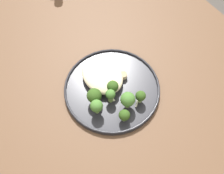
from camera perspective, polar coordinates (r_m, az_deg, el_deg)
The scene contains 18 objects.
ground at distance 1.51m, azimuth 1.44°, elevation -15.43°, with size 6.00×6.00×0.00m, color #47423D.
wooden_dining_table at distance 0.88m, azimuth 2.38°, elevation -5.29°, with size 1.40×1.00×0.74m.
dinner_plate at distance 0.82m, azimuth 0.00°, elevation -0.39°, with size 0.29×0.29×0.02m.
noodle_bed at distance 0.82m, azimuth -2.07°, elevation 2.54°, with size 0.14×0.11×0.04m.
seared_scallop_center_golden at distance 0.83m, azimuth 2.37°, elevation 2.45°, with size 0.02×0.02×0.02m.
seared_scallop_tilted_round at distance 0.82m, azimuth -4.23°, elevation 1.10°, with size 0.03×0.03×0.01m.
seared_scallop_rear_pale at distance 0.85m, azimuth -4.41°, elevation 3.98°, with size 0.03×0.03×0.01m.
seared_scallop_left_edge at distance 0.83m, azimuth -2.74°, elevation 2.40°, with size 0.03×0.03×0.01m.
seared_scallop_tiny_bay at distance 0.82m, azimuth -2.82°, elevation 0.99°, with size 0.03×0.03×0.02m.
broccoli_floret_rear_charred at distance 0.76m, azimuth 3.34°, elevation -2.67°, with size 0.04×0.04×0.06m.
broccoli_floret_front_edge at distance 0.78m, azimuth 6.02°, elevation -1.96°, with size 0.03×0.03×0.05m.
broccoli_floret_small_sprig at distance 0.75m, azimuth -3.26°, elevation -4.06°, with size 0.04×0.04×0.06m.
broccoli_floret_center_pile at distance 0.77m, azimuth -0.32°, elevation -1.71°, with size 0.03×0.03×0.05m.
broccoli_floret_tall_stalk at distance 0.75m, azimuth 2.62°, elevation -5.97°, with size 0.03×0.03×0.05m.
broccoli_floret_near_rim at distance 0.77m, azimuth -3.77°, elevation -1.85°, with size 0.04×0.04×0.06m.
broccoli_floret_beside_noodles at distance 0.78m, azimuth 0.15°, elevation 0.11°, with size 0.03×0.03×0.05m.
onion_sliver_pale_crescent at distance 0.80m, azimuth -0.71°, elevation -1.48°, with size 0.06×0.01×0.00m, color silver.
onion_sliver_long_sliver at distance 0.80m, azimuth 5.49°, elevation -2.69°, with size 0.05×0.01×0.00m, color silver.
Camera 1 is at (-0.27, 0.23, 1.47)m, focal length 43.45 mm.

